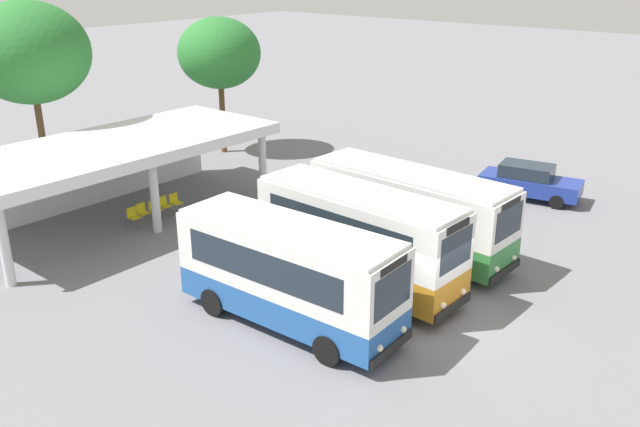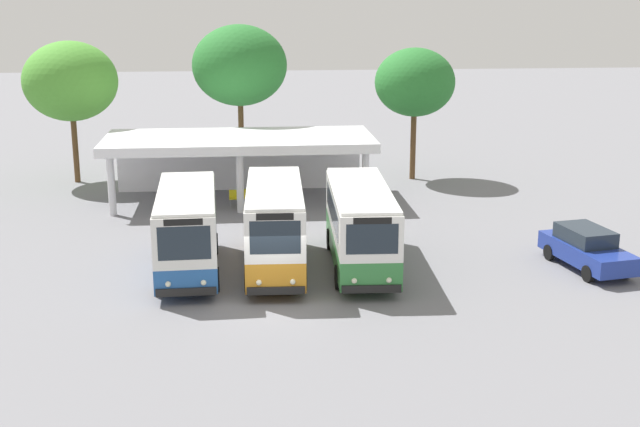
{
  "view_description": "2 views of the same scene",
  "coord_description": "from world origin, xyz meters",
  "px_view_note": "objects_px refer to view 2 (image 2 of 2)",
  "views": [
    {
      "loc": [
        -16.32,
        -8.25,
        10.55
      ],
      "look_at": [
        2.23,
        7.07,
        1.28
      ],
      "focal_mm": 37.49,
      "sensor_mm": 36.0,
      "label": 1
    },
    {
      "loc": [
        -0.88,
        -27.56,
        10.61
      ],
      "look_at": [
        2.31,
        6.41,
        1.59
      ],
      "focal_mm": 47.29,
      "sensor_mm": 36.0,
      "label": 2
    }
  ],
  "objects_px": {
    "waiting_chair_middle_seat": "(256,196)",
    "waiting_chair_fifth_seat": "(278,196)",
    "waiting_chair_second_from_end": "(245,196)",
    "city_bus_nearest_orange": "(187,228)",
    "waiting_chair_fourth_seat": "(267,195)",
    "city_bus_middle_cream": "(361,224)",
    "city_bus_second_in_row": "(275,225)",
    "parked_car_flank": "(587,248)",
    "waiting_chair_end_by_column": "(234,197)"
  },
  "relations": [
    {
      "from": "city_bus_nearest_orange",
      "to": "waiting_chair_middle_seat",
      "type": "relative_size",
      "value": 8.62
    },
    {
      "from": "city_bus_middle_cream",
      "to": "waiting_chair_fifth_seat",
      "type": "height_order",
      "value": "city_bus_middle_cream"
    },
    {
      "from": "parked_car_flank",
      "to": "waiting_chair_middle_seat",
      "type": "height_order",
      "value": "parked_car_flank"
    },
    {
      "from": "city_bus_nearest_orange",
      "to": "parked_car_flank",
      "type": "distance_m",
      "value": 15.65
    },
    {
      "from": "city_bus_second_in_row",
      "to": "parked_car_flank",
      "type": "relative_size",
      "value": 1.6
    },
    {
      "from": "waiting_chair_end_by_column",
      "to": "waiting_chair_middle_seat",
      "type": "bearing_deg",
      "value": 0.52
    },
    {
      "from": "waiting_chair_middle_seat",
      "to": "waiting_chair_second_from_end",
      "type": "bearing_deg",
      "value": 168.38
    },
    {
      "from": "waiting_chair_second_from_end",
      "to": "city_bus_second_in_row",
      "type": "bearing_deg",
      "value": -83.9
    },
    {
      "from": "waiting_chair_end_by_column",
      "to": "waiting_chair_fifth_seat",
      "type": "distance_m",
      "value": 2.24
    },
    {
      "from": "waiting_chair_fourth_seat",
      "to": "city_bus_nearest_orange",
      "type": "bearing_deg",
      "value": -108.0
    },
    {
      "from": "parked_car_flank",
      "to": "waiting_chair_second_from_end",
      "type": "xyz_separation_m",
      "value": [
        -13.34,
        11.29,
        -0.31
      ]
    },
    {
      "from": "city_bus_second_in_row",
      "to": "waiting_chair_end_by_column",
      "type": "distance_m",
      "value": 10.57
    },
    {
      "from": "waiting_chair_middle_seat",
      "to": "waiting_chair_fourth_seat",
      "type": "distance_m",
      "value": 0.57
    },
    {
      "from": "city_bus_middle_cream",
      "to": "waiting_chair_second_from_end",
      "type": "height_order",
      "value": "city_bus_middle_cream"
    },
    {
      "from": "waiting_chair_second_from_end",
      "to": "parked_car_flank",
      "type": "bearing_deg",
      "value": -40.24
    },
    {
      "from": "city_bus_nearest_orange",
      "to": "waiting_chair_fifth_seat",
      "type": "height_order",
      "value": "city_bus_nearest_orange"
    },
    {
      "from": "parked_car_flank",
      "to": "waiting_chair_end_by_column",
      "type": "relative_size",
      "value": 5.49
    },
    {
      "from": "waiting_chair_second_from_end",
      "to": "waiting_chair_fifth_seat",
      "type": "relative_size",
      "value": 1.0
    },
    {
      "from": "parked_car_flank",
      "to": "city_bus_second_in_row",
      "type": "bearing_deg",
      "value": 176.15
    },
    {
      "from": "waiting_chair_second_from_end",
      "to": "waiting_chair_middle_seat",
      "type": "xyz_separation_m",
      "value": [
        0.56,
        -0.12,
        0.0
      ]
    },
    {
      "from": "waiting_chair_fourth_seat",
      "to": "waiting_chair_fifth_seat",
      "type": "bearing_deg",
      "value": -6.42
    },
    {
      "from": "waiting_chair_middle_seat",
      "to": "waiting_chair_fifth_seat",
      "type": "relative_size",
      "value": 1.0
    },
    {
      "from": "city_bus_middle_cream",
      "to": "city_bus_nearest_orange",
      "type": "bearing_deg",
      "value": -179.61
    },
    {
      "from": "waiting_chair_second_from_end",
      "to": "waiting_chair_fourth_seat",
      "type": "bearing_deg",
      "value": -0.74
    },
    {
      "from": "city_bus_middle_cream",
      "to": "waiting_chair_end_by_column",
      "type": "xyz_separation_m",
      "value": [
        -5.05,
        10.21,
        -1.27
      ]
    },
    {
      "from": "city_bus_middle_cream",
      "to": "parked_car_flank",
      "type": "relative_size",
      "value": 1.72
    },
    {
      "from": "waiting_chair_middle_seat",
      "to": "waiting_chair_fourth_seat",
      "type": "xyz_separation_m",
      "value": [
        0.56,
        0.1,
        0.0
      ]
    },
    {
      "from": "city_bus_second_in_row",
      "to": "parked_car_flank",
      "type": "height_order",
      "value": "city_bus_second_in_row"
    },
    {
      "from": "city_bus_nearest_orange",
      "to": "waiting_chair_second_from_end",
      "type": "distance_m",
      "value": 10.7
    },
    {
      "from": "city_bus_second_in_row",
      "to": "waiting_chair_end_by_column",
      "type": "bearing_deg",
      "value": 99.22
    },
    {
      "from": "city_bus_nearest_orange",
      "to": "waiting_chair_fifth_seat",
      "type": "bearing_deg",
      "value": 69.13
    },
    {
      "from": "waiting_chair_end_by_column",
      "to": "waiting_chair_fifth_seat",
      "type": "bearing_deg",
      "value": 1.23
    },
    {
      "from": "city_bus_second_in_row",
      "to": "waiting_chair_middle_seat",
      "type": "distance_m",
      "value": 10.46
    },
    {
      "from": "parked_car_flank",
      "to": "waiting_chair_second_from_end",
      "type": "bearing_deg",
      "value": 139.76
    },
    {
      "from": "city_bus_middle_cream",
      "to": "waiting_chair_fourth_seat",
      "type": "height_order",
      "value": "city_bus_middle_cream"
    },
    {
      "from": "city_bus_second_in_row",
      "to": "city_bus_nearest_orange",
      "type": "bearing_deg",
      "value": 178.53
    },
    {
      "from": "city_bus_nearest_orange",
      "to": "waiting_chair_middle_seat",
      "type": "distance_m",
      "value": 10.72
    },
    {
      "from": "city_bus_nearest_orange",
      "to": "waiting_chair_middle_seat",
      "type": "xyz_separation_m",
      "value": [
        2.81,
        10.27,
        -1.28
      ]
    },
    {
      "from": "city_bus_middle_cream",
      "to": "waiting_chair_middle_seat",
      "type": "height_order",
      "value": "city_bus_middle_cream"
    },
    {
      "from": "waiting_chair_fifth_seat",
      "to": "waiting_chair_fourth_seat",
      "type": "bearing_deg",
      "value": 173.58
    },
    {
      "from": "city_bus_second_in_row",
      "to": "waiting_chair_fourth_seat",
      "type": "height_order",
      "value": "city_bus_second_in_row"
    },
    {
      "from": "city_bus_middle_cream",
      "to": "parked_car_flank",
      "type": "height_order",
      "value": "city_bus_middle_cream"
    },
    {
      "from": "waiting_chair_second_from_end",
      "to": "waiting_chair_fifth_seat",
      "type": "distance_m",
      "value": 1.68
    },
    {
      "from": "city_bus_nearest_orange",
      "to": "parked_car_flank",
      "type": "xyz_separation_m",
      "value": [
        15.59,
        -0.91,
        -0.97
      ]
    },
    {
      "from": "city_bus_nearest_orange",
      "to": "waiting_chair_fifth_seat",
      "type": "relative_size",
      "value": 8.62
    },
    {
      "from": "city_bus_nearest_orange",
      "to": "city_bus_middle_cream",
      "type": "relative_size",
      "value": 0.91
    },
    {
      "from": "waiting_chair_fifth_seat",
      "to": "city_bus_nearest_orange",
      "type": "bearing_deg",
      "value": -110.87
    },
    {
      "from": "city_bus_nearest_orange",
      "to": "waiting_chair_fifth_seat",
      "type": "distance_m",
      "value": 11.1
    },
    {
      "from": "waiting_chair_second_from_end",
      "to": "waiting_chair_fifth_seat",
      "type": "height_order",
      "value": "same"
    },
    {
      "from": "city_bus_nearest_orange",
      "to": "waiting_chair_end_by_column",
      "type": "bearing_deg",
      "value": 80.64
    }
  ]
}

